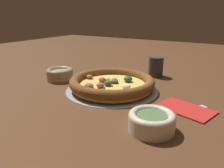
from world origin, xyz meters
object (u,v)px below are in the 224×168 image
pizza_tray (112,89)px  napkin (185,108)px  bowl_far (152,121)px  drinking_cup (156,67)px  pizza (112,83)px  bowl_near (60,74)px  fork (188,110)px

pizza_tray → napkin: same height
pizza_tray → napkin: (0.27, -0.03, 0.00)m
bowl_far → drinking_cup: size_ratio=1.30×
pizza → napkin: 0.27m
pizza_tray → bowl_far: (0.23, -0.20, 0.02)m
bowl_far → napkin: (0.04, 0.16, -0.02)m
pizza → bowl_near: 0.25m
pizza → fork: bearing=-7.9°
bowl_far → napkin: 0.17m
pizza → drinking_cup: size_ratio=3.60×
pizza_tray → pizza: bearing=-110.3°
pizza_tray → bowl_near: bowl_near is taller
pizza_tray → bowl_far: 0.30m
pizza_tray → fork: size_ratio=2.32×
pizza → napkin: (0.27, -0.03, -0.02)m
fork → napkin: bearing=94.2°
drinking_cup → fork: (0.21, -0.30, -0.04)m
pizza → napkin: bearing=-7.2°
pizza → bowl_far: bearing=-40.5°
pizza_tray → bowl_far: bearing=-40.6°
pizza_tray → bowl_near: size_ratio=3.10×
drinking_cup → pizza_tray: bearing=-105.2°
pizza_tray → bowl_far: size_ratio=3.00×
bowl_far → napkin: size_ratio=0.64×
pizza_tray → bowl_near: 0.25m
fork → bowl_far: bearing=-164.5°
napkin → fork: bearing=-28.7°
pizza → bowl_near: same height
napkin → bowl_far: bearing=-104.3°
bowl_near → fork: (0.53, -0.03, -0.02)m
bowl_near → bowl_far: bowl_near is taller
pizza → drinking_cup: 0.27m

